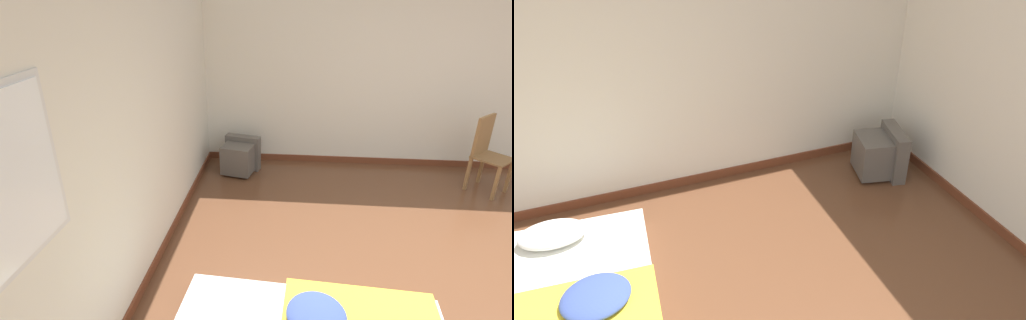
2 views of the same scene
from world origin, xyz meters
The scene contains 3 objects.
wall_back centered at (-0.01, 2.85, 1.29)m, with size 8.08×0.08×2.60m.
mattress_bed centered at (-0.55, 1.43, 0.11)m, with size 1.18×2.01×0.30m.
crt_tv centered at (2.38, 2.30, 0.23)m, with size 0.52×0.53×0.48m.
Camera 2 is at (-0.20, -1.23, 2.78)m, focal length 35.00 mm.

